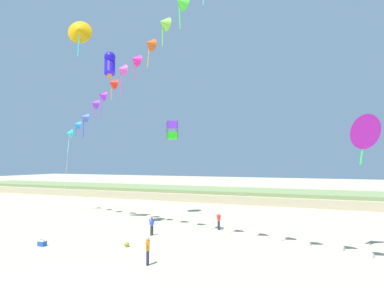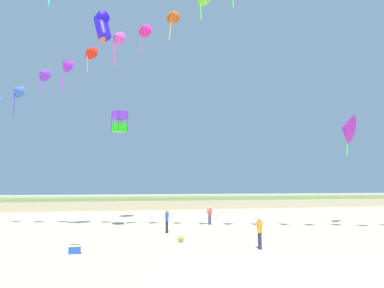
% 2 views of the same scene
% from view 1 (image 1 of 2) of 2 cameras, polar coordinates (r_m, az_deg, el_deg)
% --- Properties ---
extents(dune_ridge, '(120.00, 11.68, 1.75)m').
position_cam_1_polar(dune_ridge, '(55.98, 10.18, -8.43)').
color(dune_ridge, tan).
rests_on(dune_ridge, ground).
extents(person_near_left, '(0.23, 0.60, 1.71)m').
position_cam_1_polar(person_near_left, '(21.89, -7.40, -16.94)').
color(person_near_left, '#282D4C').
rests_on(person_near_left, ground).
extents(person_near_right, '(0.54, 0.31, 1.60)m').
position_cam_1_polar(person_near_right, '(32.30, 4.47, -12.48)').
color(person_near_right, '#282D4C').
rests_on(person_near_right, ground).
extents(person_mid_center, '(0.39, 0.52, 1.64)m').
position_cam_1_polar(person_mid_center, '(30.10, -6.72, -13.13)').
color(person_mid_center, black).
rests_on(person_mid_center, ground).
extents(kite_banner_string, '(38.84, 20.53, 24.74)m').
position_cam_1_polar(kite_banner_string, '(28.81, -4.38, 19.18)').
color(kite_banner_string, '#17C3B5').
extents(large_kite_low_lead, '(2.63, 2.05, 3.88)m').
position_cam_1_polar(large_kite_low_lead, '(37.68, -18.32, 17.54)').
color(large_kite_low_lead, '#E49D0B').
extents(large_kite_mid_trail, '(1.67, 1.67, 2.13)m').
position_cam_1_polar(large_kite_mid_trail, '(40.76, -3.34, 2.31)').
color(large_kite_mid_trail, '#23C717').
extents(large_kite_high_solo, '(2.90, 2.69, 3.73)m').
position_cam_1_polar(large_kite_high_solo, '(27.02, 26.43, 2.00)').
color(large_kite_high_solo, '#C81CC3').
extents(large_kite_outer_drift, '(1.75, 1.87, 2.72)m').
position_cam_1_polar(large_kite_outer_drift, '(34.12, -13.55, 12.74)').
color(large_kite_outer_drift, '#2012E3').
extents(beach_cooler, '(0.58, 0.41, 0.46)m').
position_cam_1_polar(beach_cooler, '(28.76, -23.70, -14.89)').
color(beach_cooler, blue).
rests_on(beach_cooler, ground).
extents(beach_ball, '(0.36, 0.36, 0.36)m').
position_cam_1_polar(beach_ball, '(26.72, -10.83, -16.11)').
color(beach_ball, orange).
rests_on(beach_ball, ground).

